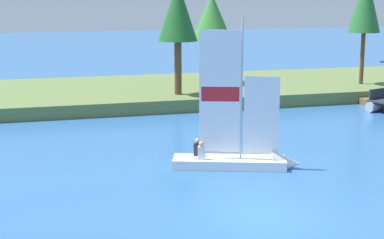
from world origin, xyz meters
name	(u,v)px	position (x,y,z in m)	size (l,w,h in m)	color
ground_plane	(261,217)	(0.00, 0.00, 0.00)	(200.00, 200.00, 0.00)	#2D609E
shore_bank	(130,93)	(0.00, 22.83, 0.39)	(80.00, 11.90, 0.77)	#5B703D
shoreline_tree_left	(178,13)	(2.28, 19.01, 5.71)	(2.36, 2.36, 6.82)	brown
shoreline_tree_midleft	(212,17)	(5.72, 23.10, 5.29)	(2.72, 2.72, 6.08)	brown
shoreline_tree_centre	(365,2)	(15.47, 19.95, 6.27)	(2.13, 2.13, 7.60)	brown
sailboat	(249,156)	(1.63, 5.26, 0.48)	(5.14, 2.78, 6.31)	white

